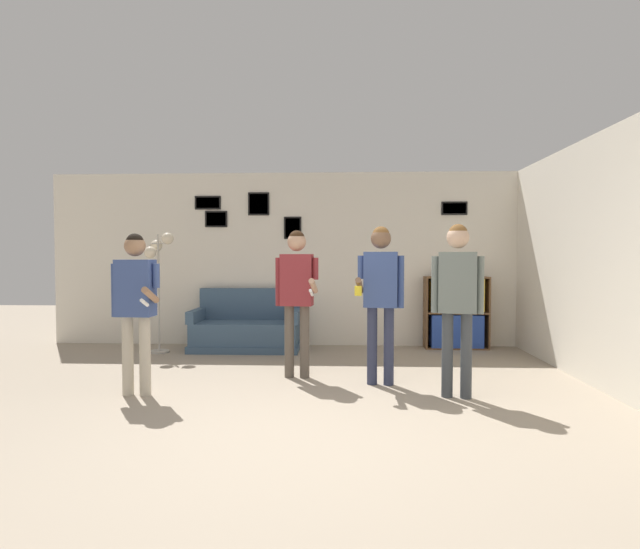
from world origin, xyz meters
The scene contains 11 objects.
ground_plane centered at (0.00, 0.00, 0.00)m, with size 20.00×20.00×0.00m, color gray.
wall_back centered at (-0.01, 4.03, 1.36)m, with size 8.48×0.08×2.70m.
wall_right centered at (3.07, 2.00, 1.35)m, with size 0.06×6.40×2.70m.
couch centered at (-1.07, 3.61, 0.30)m, with size 1.61×0.80×0.90m.
bookshelf centered at (2.08, 3.80, 0.54)m, with size 0.95×0.30×1.09m.
floor_lamp centered at (-2.29, 3.29, 1.30)m, with size 0.38×0.41×1.74m.
person_player_foreground_left centered at (-1.70, 1.08, 0.99)m, with size 0.50×0.46×1.62m.
person_player_foreground_center centered at (-0.16, 1.89, 1.04)m, with size 0.50×0.49×1.69m.
person_watcher_holding_cup centered at (0.77, 1.61, 1.06)m, with size 0.54×0.41×1.72m.
person_spectator_near_bookshelf centered at (1.49, 1.14, 1.06)m, with size 0.49×0.27×1.71m.
drinking_cup centered at (2.24, 3.81, 1.15)m, with size 0.08×0.08×0.11m.
Camera 1 is at (0.36, -3.79, 1.40)m, focal length 28.00 mm.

